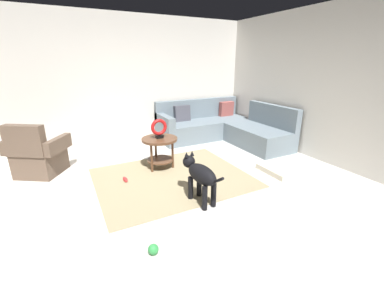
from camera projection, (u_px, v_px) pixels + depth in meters
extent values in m
cube|color=silver|center=(183.00, 204.00, 3.40)|extent=(6.00, 6.00, 0.10)
cube|color=silver|center=(123.00, 81.00, 5.44)|extent=(6.00, 0.12, 2.70)
cube|color=silver|center=(341.00, 87.00, 4.24)|extent=(0.12, 6.00, 2.70)
cube|color=tan|center=(172.00, 177.00, 4.04)|extent=(2.30, 1.90, 0.01)
cube|color=slate|center=(205.00, 129.00, 6.10)|extent=(2.20, 0.85, 0.42)
cube|color=slate|center=(198.00, 108.00, 6.26)|extent=(2.20, 0.14, 0.46)
cube|color=slate|center=(258.00, 137.00, 5.45)|extent=(0.85, 1.40, 0.42)
cube|color=slate|center=(273.00, 115.00, 5.46)|extent=(0.14, 1.40, 0.46)
cube|color=slate|center=(165.00, 120.00, 5.55)|extent=(0.16, 0.85, 0.22)
cube|color=#994C47|center=(226.00, 109.00, 6.48)|extent=(0.38, 0.15, 0.39)
cube|color=#4C4C56|center=(182.00, 114.00, 5.93)|extent=(0.38, 0.16, 0.39)
cube|color=brown|center=(41.00, 162.00, 4.14)|extent=(0.83, 0.83, 0.40)
cube|color=brown|center=(25.00, 141.00, 3.77)|extent=(0.58, 0.44, 0.48)
cube|color=brown|center=(17.00, 143.00, 4.07)|extent=(0.41, 0.56, 0.22)
cube|color=brown|center=(58.00, 144.00, 4.02)|extent=(0.41, 0.56, 0.22)
cylinder|color=brown|center=(159.00, 139.00, 4.25)|extent=(0.60, 0.60, 0.04)
cylinder|color=brown|center=(160.00, 160.00, 4.37)|extent=(0.45, 0.45, 0.02)
cylinder|color=brown|center=(156.00, 150.00, 4.52)|extent=(0.04, 0.04, 0.50)
cylinder|color=brown|center=(152.00, 158.00, 4.16)|extent=(0.04, 0.04, 0.50)
cylinder|color=brown|center=(173.00, 154.00, 4.33)|extent=(0.04, 0.04, 0.50)
cube|color=black|center=(159.00, 137.00, 4.24)|extent=(0.12, 0.08, 0.05)
torus|color=red|center=(159.00, 127.00, 4.19)|extent=(0.28, 0.06, 0.28)
cube|color=beige|center=(286.00, 168.00, 4.30)|extent=(0.80, 0.60, 0.09)
cylinder|color=black|center=(191.00, 188.00, 3.38)|extent=(0.07, 0.07, 0.32)
cylinder|color=black|center=(199.00, 185.00, 3.45)|extent=(0.07, 0.07, 0.32)
cylinder|color=black|center=(205.00, 198.00, 3.13)|extent=(0.07, 0.07, 0.32)
cylinder|color=black|center=(213.00, 195.00, 3.20)|extent=(0.07, 0.07, 0.32)
ellipsoid|color=black|center=(202.00, 174.00, 3.21)|extent=(0.28, 0.54, 0.24)
sphere|color=black|center=(189.00, 162.00, 3.43)|extent=(0.17, 0.17, 0.17)
ellipsoid|color=black|center=(186.00, 161.00, 3.49)|extent=(0.08, 0.13, 0.07)
cone|color=black|center=(186.00, 155.00, 3.36)|extent=(0.06, 0.06, 0.07)
cone|color=black|center=(192.00, 153.00, 3.41)|extent=(0.06, 0.06, 0.07)
cylinder|color=black|center=(218.00, 181.00, 2.96)|extent=(0.06, 0.20, 0.16)
sphere|color=green|center=(153.00, 249.00, 2.44)|extent=(0.10, 0.10, 0.10)
ellipsoid|color=red|center=(125.00, 179.00, 3.91)|extent=(0.06, 0.18, 0.06)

